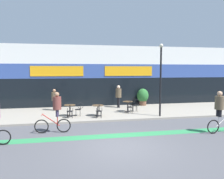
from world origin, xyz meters
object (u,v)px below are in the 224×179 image
at_px(cafe_chair_0_side, 79,108).
at_px(cyclist_0, 220,109).
at_px(cyclist_2, 56,110).
at_px(pedestrian_near_end, 119,94).
at_px(cafe_chair_2_near, 130,106).
at_px(cafe_chair_0_near, 70,110).
at_px(bistro_table_1, 98,108).
at_px(cafe_chair_1_near, 99,110).
at_px(cafe_chair_2_side, 136,104).
at_px(pedestrian_far_end, 54,98).
at_px(lamp_post, 161,74).
at_px(bistro_table_0, 70,108).
at_px(bistro_table_2, 128,104).
at_px(planter_pot, 143,96).

height_order(cafe_chair_0_side, cyclist_0, cyclist_0).
height_order(cyclist_2, pedestrian_near_end, cyclist_2).
distance_m(cafe_chair_2_near, cyclist_2, 6.13).
bearing_deg(pedestrian_near_end, cafe_chair_0_near, -145.26).
bearing_deg(cyclist_2, cafe_chair_0_side, -108.74).
height_order(bistro_table_1, cafe_chair_1_near, cafe_chair_1_near).
relative_size(cafe_chair_2_side, pedestrian_far_end, 0.55).
height_order(cafe_chair_2_side, lamp_post, lamp_post).
relative_size(cafe_chair_0_near, cyclist_0, 0.42).
distance_m(lamp_post, cyclist_0, 4.55).
bearing_deg(bistro_table_1, bistro_table_0, 170.60).
bearing_deg(cyclist_2, pedestrian_far_end, -83.08).
height_order(cafe_chair_2_near, lamp_post, lamp_post).
xyz_separation_m(bistro_table_2, planter_pot, (2.07, 2.58, 0.23)).
height_order(cyclist_2, pedestrian_far_end, cyclist_2).
relative_size(cafe_chair_0_near, planter_pot, 0.62).
bearing_deg(cafe_chair_0_near, cyclist_0, -128.74).
bearing_deg(bistro_table_2, cafe_chair_0_near, -161.57).
relative_size(cafe_chair_2_near, cyclist_2, 0.43).
xyz_separation_m(bistro_table_1, cafe_chair_2_side, (3.00, 1.09, -0.02)).
relative_size(cafe_chair_0_near, cafe_chair_2_near, 1.00).
bearing_deg(cyclist_2, cafe_chair_0_near, -101.79).
relative_size(bistro_table_2, cafe_chair_0_side, 0.85).
xyz_separation_m(planter_pot, cyclist_2, (-7.02, -6.78, 0.28)).
relative_size(cyclist_2, pedestrian_near_end, 1.15).
bearing_deg(bistro_table_0, cafe_chair_0_near, -89.04).
xyz_separation_m(cafe_chair_1_near, cafe_chair_2_side, (3.01, 1.71, 0.00)).
bearing_deg(cafe_chair_0_side, bistro_table_2, -165.52).
bearing_deg(cyclist_2, cyclist_0, 171.02).
xyz_separation_m(cafe_chair_0_side, cafe_chair_2_side, (4.24, 0.78, 0.00)).
distance_m(bistro_table_0, cafe_chair_2_side, 4.93).
relative_size(bistro_table_0, pedestrian_near_end, 0.42).
relative_size(cafe_chair_1_near, cafe_chair_2_near, 1.00).
distance_m(bistro_table_1, cafe_chair_1_near, 0.63).
bearing_deg(cyclist_2, lamp_post, -158.67).
height_order(cafe_chair_2_near, pedestrian_near_end, pedestrian_near_end).
bearing_deg(cafe_chair_0_near, lamp_post, -102.92).
distance_m(bistro_table_0, cyclist_2, 3.52).
distance_m(bistro_table_1, bistro_table_2, 2.62).
relative_size(lamp_post, cyclist_0, 2.23).
relative_size(cafe_chair_2_side, lamp_post, 0.19).
height_order(bistro_table_2, pedestrian_far_end, pedestrian_far_end).
distance_m(cyclist_0, pedestrian_far_end, 11.40).
height_order(bistro_table_2, lamp_post, lamp_post).
height_order(lamp_post, cyclist_2, lamp_post).
height_order(pedestrian_near_end, pedestrian_far_end, pedestrian_near_end).
relative_size(planter_pot, pedestrian_near_end, 0.80).
bearing_deg(lamp_post, bistro_table_1, 168.56).
xyz_separation_m(cafe_chair_0_side, planter_pot, (5.69, 3.37, 0.27)).
distance_m(bistro_table_0, pedestrian_near_end, 4.82).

